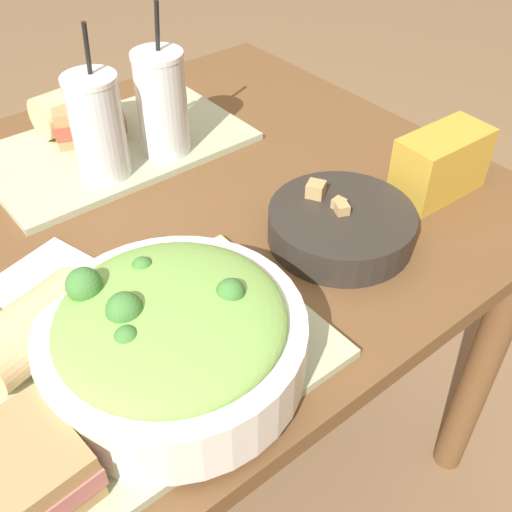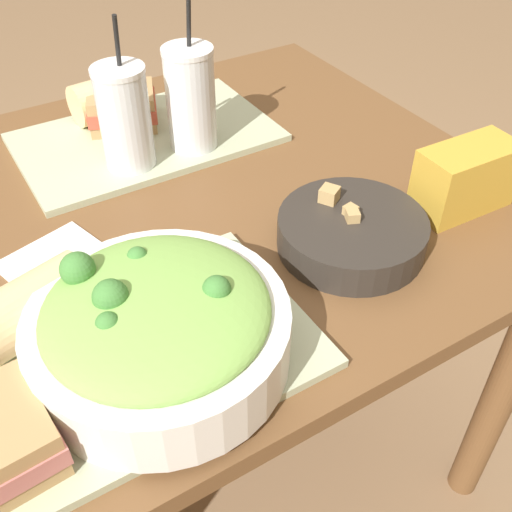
# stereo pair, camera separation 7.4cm
# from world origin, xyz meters

# --- Properties ---
(ground_plane) EXTENTS (12.00, 12.00, 0.00)m
(ground_plane) POSITION_xyz_m (0.00, 0.00, 0.00)
(ground_plane) COLOR #846647
(dining_table) EXTENTS (1.17, 0.86, 0.70)m
(dining_table) POSITION_xyz_m (0.00, 0.00, 0.60)
(dining_table) COLOR brown
(dining_table) RESTS_ON ground_plane
(tray_near) EXTENTS (0.44, 0.27, 0.01)m
(tray_near) POSITION_xyz_m (-0.11, -0.26, 0.71)
(tray_near) COLOR #B2BC99
(tray_near) RESTS_ON dining_table
(tray_far) EXTENTS (0.44, 0.27, 0.01)m
(tray_far) POSITION_xyz_m (0.11, 0.20, 0.71)
(tray_far) COLOR #B2BC99
(tray_far) RESTS_ON dining_table
(salad_bowl) EXTENTS (0.29, 0.29, 0.12)m
(salad_bowl) POSITION_xyz_m (-0.07, -0.28, 0.76)
(salad_bowl) COLOR white
(salad_bowl) RESTS_ON tray_near
(soup_bowl) EXTENTS (0.21, 0.21, 0.07)m
(soup_bowl) POSITION_xyz_m (0.24, -0.22, 0.73)
(soup_bowl) COLOR #2D2823
(soup_bowl) RESTS_ON dining_table
(sandwich_near) EXTENTS (0.13, 0.12, 0.06)m
(sandwich_near) POSITION_xyz_m (-0.27, -0.32, 0.75)
(sandwich_near) COLOR tan
(sandwich_near) RESTS_ON tray_near
(baguette_near) EXTENTS (0.15, 0.11, 0.07)m
(baguette_near) POSITION_xyz_m (-0.18, -0.16, 0.75)
(baguette_near) COLOR #DBBC84
(baguette_near) RESTS_ON tray_near
(sandwich_far) EXTENTS (0.15, 0.14, 0.06)m
(sandwich_far) POSITION_xyz_m (0.09, 0.25, 0.75)
(sandwich_far) COLOR tan
(sandwich_far) RESTS_ON tray_far
(baguette_far) EXTENTS (0.10, 0.08, 0.07)m
(baguette_far) POSITION_xyz_m (0.07, 0.29, 0.75)
(baguette_far) COLOR #DBBC84
(baguette_far) RESTS_ON tray_far
(drink_cup_dark) EXTENTS (0.08, 0.08, 0.24)m
(drink_cup_dark) POSITION_xyz_m (0.05, 0.12, 0.79)
(drink_cup_dark) COLOR silver
(drink_cup_dark) RESTS_ON tray_far
(drink_cup_red) EXTENTS (0.08, 0.08, 0.25)m
(drink_cup_red) POSITION_xyz_m (0.17, 0.12, 0.79)
(drink_cup_red) COLOR silver
(drink_cup_red) RESTS_ON tray_far
(chip_bag) EXTENTS (0.15, 0.08, 0.10)m
(chip_bag) POSITION_xyz_m (0.44, -0.23, 0.75)
(chip_bag) COLOR gold
(chip_bag) RESTS_ON dining_table
(napkin_folded) EXTENTS (0.15, 0.12, 0.00)m
(napkin_folded) POSITION_xyz_m (-0.13, -0.03, 0.70)
(napkin_folded) COLOR white
(napkin_folded) RESTS_ON dining_table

